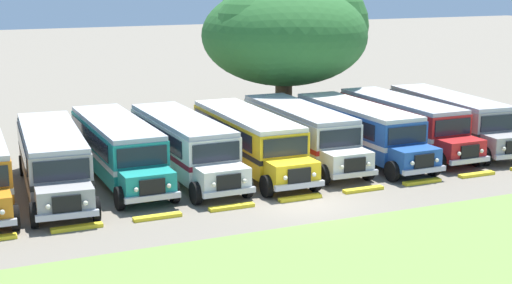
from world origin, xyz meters
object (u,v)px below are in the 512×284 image
(parked_bus_slot_4, at_px, (249,138))
(parked_bus_slot_7, at_px, (403,121))
(parked_bus_slot_3, at_px, (184,143))
(parked_bus_slot_5, at_px, (300,130))
(parked_bus_slot_6, at_px, (359,128))
(parked_bus_slot_8, at_px, (451,117))
(broad_shade_tree, at_px, (285,31))
(parked_bus_slot_1, at_px, (52,157))
(parked_bus_slot_2, at_px, (118,146))

(parked_bus_slot_4, bearing_deg, parked_bus_slot_7, 93.92)
(parked_bus_slot_3, bearing_deg, parked_bus_slot_5, 91.97)
(parked_bus_slot_4, distance_m, parked_bus_slot_6, 6.43)
(parked_bus_slot_7, xyz_separation_m, parked_bus_slot_8, (3.20, -0.11, 0.00))
(parked_bus_slot_3, height_order, parked_bus_slot_6, same)
(broad_shade_tree, bearing_deg, parked_bus_slot_6, -92.33)
(parked_bus_slot_1, height_order, broad_shade_tree, broad_shade_tree)
(parked_bus_slot_1, height_order, parked_bus_slot_3, same)
(parked_bus_slot_5, distance_m, broad_shade_tree, 10.96)
(parked_bus_slot_8, xyz_separation_m, broad_shade_tree, (-6.06, 9.51, 4.47))
(parked_bus_slot_1, relative_size, parked_bus_slot_2, 1.01)
(parked_bus_slot_2, distance_m, parked_bus_slot_3, 3.17)
(broad_shade_tree, bearing_deg, parked_bus_slot_7, -73.06)
(parked_bus_slot_6, bearing_deg, parked_bus_slot_1, -90.57)
(parked_bus_slot_2, relative_size, parked_bus_slot_4, 1.00)
(parked_bus_slot_2, height_order, parked_bus_slot_6, same)
(parked_bus_slot_5, bearing_deg, parked_bus_slot_7, 90.60)
(parked_bus_slot_3, height_order, parked_bus_slot_5, same)
(parked_bus_slot_8, bearing_deg, parked_bus_slot_4, -83.87)
(parked_bus_slot_3, xyz_separation_m, parked_bus_slot_4, (3.37, -0.28, 0.00))
(parked_bus_slot_3, height_order, broad_shade_tree, broad_shade_tree)
(parked_bus_slot_4, height_order, parked_bus_slot_6, same)
(parked_bus_slot_2, bearing_deg, parked_bus_slot_3, 79.02)
(parked_bus_slot_1, distance_m, broad_shade_tree, 19.89)
(parked_bus_slot_2, relative_size, parked_bus_slot_3, 1.00)
(parked_bus_slot_5, distance_m, parked_bus_slot_6, 3.26)
(parked_bus_slot_8, bearing_deg, parked_bus_slot_3, -85.27)
(broad_shade_tree, bearing_deg, parked_bus_slot_2, -145.64)
(broad_shade_tree, bearing_deg, parked_bus_slot_4, -124.45)
(parked_bus_slot_7, bearing_deg, parked_bus_slot_2, -91.19)
(parked_bus_slot_2, relative_size, parked_bus_slot_7, 1.00)
(parked_bus_slot_1, relative_size, parked_bus_slot_5, 1.01)
(parked_bus_slot_7, bearing_deg, parked_bus_slot_8, 87.82)
(parked_bus_slot_6, distance_m, broad_shade_tree, 11.00)
(parked_bus_slot_1, xyz_separation_m, broad_shade_tree, (16.55, 10.07, 4.47))
(parked_bus_slot_4, xyz_separation_m, broad_shade_tree, (6.84, 9.97, 4.47))
(parked_bus_slot_6, height_order, broad_shade_tree, broad_shade_tree)
(parked_bus_slot_2, bearing_deg, parked_bus_slot_6, 85.44)
(parked_bus_slot_5, distance_m, parked_bus_slot_7, 6.45)
(parked_bus_slot_3, distance_m, parked_bus_slot_6, 9.80)
(parked_bus_slot_8, bearing_deg, parked_bus_slot_6, -81.15)
(parked_bus_slot_7, bearing_deg, parked_bus_slot_1, -88.17)
(parked_bus_slot_1, height_order, parked_bus_slot_8, same)
(parked_bus_slot_6, xyz_separation_m, parked_bus_slot_8, (6.47, 0.54, 0.00))
(parked_bus_slot_1, xyz_separation_m, parked_bus_slot_6, (16.14, 0.03, 0.00))
(parked_bus_slot_3, distance_m, parked_bus_slot_5, 6.62)
(parked_bus_slot_1, bearing_deg, parked_bus_slot_7, 95.91)
(parked_bus_slot_5, bearing_deg, parked_bus_slot_1, -85.71)
(parked_bus_slot_1, relative_size, parked_bus_slot_8, 1.00)
(parked_bus_slot_3, bearing_deg, parked_bus_slot_4, 84.25)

